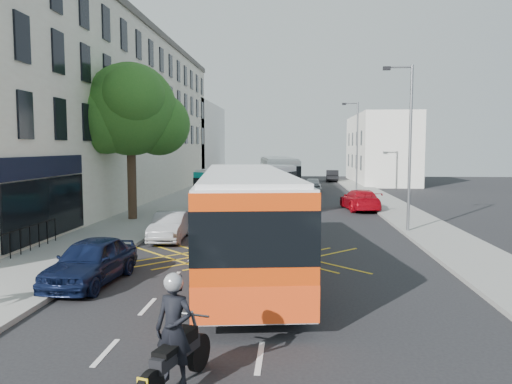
% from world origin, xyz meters
% --- Properties ---
extents(ground, '(120.00, 120.00, 0.00)m').
position_xyz_m(ground, '(0.00, 0.00, 0.00)').
color(ground, black).
rests_on(ground, ground).
extents(pavement_left, '(5.00, 70.00, 0.15)m').
position_xyz_m(pavement_left, '(-8.50, 15.00, 0.07)').
color(pavement_left, gray).
rests_on(pavement_left, ground).
extents(pavement_right, '(3.00, 70.00, 0.15)m').
position_xyz_m(pavement_right, '(7.50, 15.00, 0.07)').
color(pavement_right, gray).
rests_on(pavement_right, ground).
extents(terrace_main, '(8.30, 45.00, 13.50)m').
position_xyz_m(terrace_main, '(-14.00, 24.49, 6.76)').
color(terrace_main, beige).
rests_on(terrace_main, ground).
extents(terrace_far, '(8.00, 20.00, 10.00)m').
position_xyz_m(terrace_far, '(-14.00, 55.00, 5.00)').
color(terrace_far, silver).
rests_on(terrace_far, ground).
extents(building_right, '(6.00, 18.00, 8.00)m').
position_xyz_m(building_right, '(11.00, 48.00, 4.00)').
color(building_right, silver).
rests_on(building_right, ground).
extents(street_tree, '(6.30, 5.70, 8.80)m').
position_xyz_m(street_tree, '(-8.51, 14.97, 6.29)').
color(street_tree, '#382619').
rests_on(street_tree, pavement_left).
extents(lamp_near, '(1.45, 0.15, 8.00)m').
position_xyz_m(lamp_near, '(6.20, 12.00, 4.62)').
color(lamp_near, slate).
rests_on(lamp_near, pavement_right).
extents(lamp_far, '(1.45, 0.15, 8.00)m').
position_xyz_m(lamp_far, '(6.20, 32.00, 4.62)').
color(lamp_far, slate).
rests_on(lamp_far, pavement_right).
extents(railings, '(0.08, 5.60, 1.14)m').
position_xyz_m(railings, '(-9.70, 5.30, 0.72)').
color(railings, black).
rests_on(railings, pavement_left).
extents(bus_near, '(4.42, 12.53, 3.45)m').
position_xyz_m(bus_near, '(-0.95, 3.78, 1.82)').
color(bus_near, silver).
rests_on(bus_near, ground).
extents(bus_mid, '(6.15, 10.51, 2.91)m').
position_xyz_m(bus_mid, '(-2.14, 20.47, 1.53)').
color(bus_mid, silver).
rests_on(bus_mid, ground).
extents(bus_far, '(3.95, 11.90, 3.28)m').
position_xyz_m(bus_far, '(-0.67, 31.93, 1.73)').
color(bus_far, silver).
rests_on(bus_far, ground).
extents(motorbike, '(0.92, 2.32, 2.11)m').
position_xyz_m(motorbike, '(-1.37, -4.50, 0.99)').
color(motorbike, black).
rests_on(motorbike, ground).
extents(parked_car_blue, '(1.98, 4.30, 1.43)m').
position_xyz_m(parked_car_blue, '(-5.60, 2.07, 0.71)').
color(parked_car_blue, '#0C1533').
rests_on(parked_car_blue, ground).
extents(parked_car_silver, '(1.53, 3.93, 1.27)m').
position_xyz_m(parked_car_silver, '(-4.94, 9.41, 0.64)').
color(parked_car_silver, '#94979B').
rests_on(parked_car_silver, ground).
extents(red_hatchback, '(2.48, 5.04, 1.41)m').
position_xyz_m(red_hatchback, '(5.15, 20.98, 0.70)').
color(red_hatchback, '#B60715').
rests_on(red_hatchback, ground).
extents(distant_car_grey, '(2.83, 5.50, 1.49)m').
position_xyz_m(distant_car_grey, '(-2.65, 42.30, 0.74)').
color(distant_car_grey, '#3E4146').
rests_on(distant_car_grey, ground).
extents(distant_car_silver, '(1.85, 4.20, 1.41)m').
position_xyz_m(distant_car_silver, '(2.50, 34.10, 0.70)').
color(distant_car_silver, '#B2B5BA').
rests_on(distant_car_silver, ground).
extents(distant_car_dark, '(1.79, 4.38, 1.41)m').
position_xyz_m(distant_car_dark, '(5.50, 49.09, 0.71)').
color(distant_car_dark, black).
rests_on(distant_car_dark, ground).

